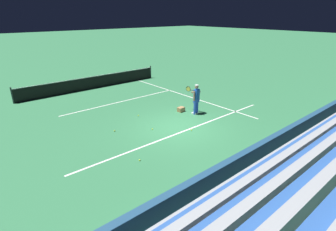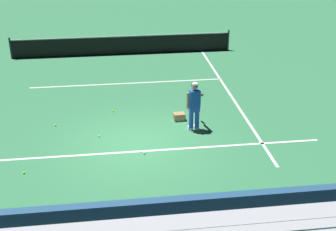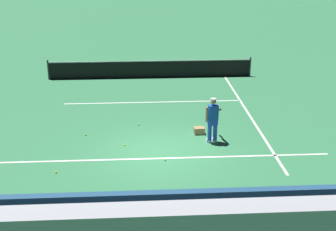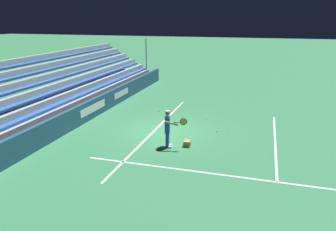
{
  "view_description": "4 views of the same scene",
  "coord_description": "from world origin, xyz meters",
  "px_view_note": "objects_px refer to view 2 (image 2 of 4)",
  "views": [
    {
      "loc": [
        -8.31,
        -8.9,
        5.44
      ],
      "look_at": [
        -0.35,
        0.42,
        0.62
      ],
      "focal_mm": 28.0,
      "sensor_mm": 36.0,
      "label": 1
    },
    {
      "loc": [
        -0.7,
        -13.42,
        7.33
      ],
      "look_at": [
        1.08,
        0.16,
        0.89
      ],
      "focal_mm": 50.0,
      "sensor_mm": 36.0,
      "label": 2
    },
    {
      "loc": [
        -0.55,
        -15.1,
        7.08
      ],
      "look_at": [
        0.42,
        0.86,
        1.07
      ],
      "focal_mm": 50.0,
      "sensor_mm": 36.0,
      "label": 3
    },
    {
      "loc": [
        15.31,
        4.74,
        5.69
      ],
      "look_at": [
        0.9,
        0.47,
        1.13
      ],
      "focal_mm": 35.0,
      "sensor_mm": 36.0,
      "label": 4
    }
  ],
  "objects_px": {
    "tennis_ball_far_left": "(113,111)",
    "tennis_ball_stray_back": "(24,173)",
    "tennis_net": "(122,45)",
    "ball_box_cardboard": "(179,117)",
    "tennis_ball_on_baseline": "(99,136)",
    "tennis_ball_toward_net": "(55,125)",
    "tennis_ball_midcourt": "(144,153)",
    "tennis_player": "(194,106)"
  },
  "relations": [
    {
      "from": "ball_box_cardboard",
      "to": "tennis_ball_stray_back",
      "type": "bearing_deg",
      "value": -149.29
    },
    {
      "from": "ball_box_cardboard",
      "to": "tennis_net",
      "type": "distance_m",
      "value": 8.22
    },
    {
      "from": "tennis_ball_far_left",
      "to": "tennis_ball_on_baseline",
      "type": "distance_m",
      "value": 2.06
    },
    {
      "from": "tennis_ball_far_left",
      "to": "tennis_ball_midcourt",
      "type": "height_order",
      "value": "same"
    },
    {
      "from": "tennis_net",
      "to": "tennis_ball_stray_back",
      "type": "bearing_deg",
      "value": -106.92
    },
    {
      "from": "tennis_ball_toward_net",
      "to": "tennis_ball_stray_back",
      "type": "height_order",
      "value": "same"
    },
    {
      "from": "tennis_player",
      "to": "tennis_ball_far_left",
      "type": "relative_size",
      "value": 25.98
    },
    {
      "from": "tennis_ball_midcourt",
      "to": "tennis_net",
      "type": "bearing_deg",
      "value": 91.25
    },
    {
      "from": "tennis_ball_toward_net",
      "to": "tennis_ball_on_baseline",
      "type": "distance_m",
      "value": 1.85
    },
    {
      "from": "tennis_ball_far_left",
      "to": "tennis_ball_stray_back",
      "type": "xyz_separation_m",
      "value": [
        -2.69,
        -4.02,
        0.0
      ]
    },
    {
      "from": "tennis_ball_toward_net",
      "to": "tennis_ball_stray_back",
      "type": "relative_size",
      "value": 1.0
    },
    {
      "from": "ball_box_cardboard",
      "to": "tennis_net",
      "type": "bearing_deg",
      "value": 101.84
    },
    {
      "from": "tennis_ball_far_left",
      "to": "tennis_ball_stray_back",
      "type": "distance_m",
      "value": 4.84
    },
    {
      "from": "tennis_player",
      "to": "ball_box_cardboard",
      "type": "bearing_deg",
      "value": 115.64
    },
    {
      "from": "tennis_ball_on_baseline",
      "to": "tennis_ball_toward_net",
      "type": "bearing_deg",
      "value": 145.93
    },
    {
      "from": "tennis_ball_on_baseline",
      "to": "tennis_ball_stray_back",
      "type": "xyz_separation_m",
      "value": [
        -2.17,
        -2.03,
        0.0
      ]
    },
    {
      "from": "tennis_ball_stray_back",
      "to": "tennis_net",
      "type": "relative_size",
      "value": 0.01
    },
    {
      "from": "ball_box_cardboard",
      "to": "tennis_ball_on_baseline",
      "type": "bearing_deg",
      "value": -161.4
    },
    {
      "from": "tennis_ball_far_left",
      "to": "tennis_ball_midcourt",
      "type": "distance_m",
      "value": 3.45
    },
    {
      "from": "tennis_ball_toward_net",
      "to": "tennis_net",
      "type": "bearing_deg",
      "value": 71.17
    },
    {
      "from": "ball_box_cardboard",
      "to": "tennis_ball_toward_net",
      "type": "distance_m",
      "value": 4.4
    },
    {
      "from": "tennis_player",
      "to": "tennis_net",
      "type": "xyz_separation_m",
      "value": [
        -2.07,
        8.84,
        -0.4
      ]
    },
    {
      "from": "ball_box_cardboard",
      "to": "tennis_ball_stray_back",
      "type": "distance_m",
      "value": 5.86
    },
    {
      "from": "tennis_player",
      "to": "ball_box_cardboard",
      "type": "relative_size",
      "value": 4.29
    },
    {
      "from": "tennis_ball_far_left",
      "to": "tennis_net",
      "type": "bearing_deg",
      "value": 84.62
    },
    {
      "from": "tennis_player",
      "to": "ball_box_cardboard",
      "type": "xyz_separation_m",
      "value": [
        -0.39,
        0.8,
        -0.76
      ]
    },
    {
      "from": "tennis_ball_on_baseline",
      "to": "tennis_player",
      "type": "bearing_deg",
      "value": 2.81
    },
    {
      "from": "tennis_ball_toward_net",
      "to": "tennis_ball_stray_back",
      "type": "xyz_separation_m",
      "value": [
        -0.64,
        -3.07,
        0.0
      ]
    },
    {
      "from": "tennis_ball_on_baseline",
      "to": "tennis_ball_far_left",
      "type": "bearing_deg",
      "value": 75.39
    },
    {
      "from": "tennis_ball_on_baseline",
      "to": "tennis_ball_midcourt",
      "type": "distance_m",
      "value": 1.95
    },
    {
      "from": "ball_box_cardboard",
      "to": "tennis_ball_on_baseline",
      "type": "xyz_separation_m",
      "value": [
        -2.86,
        -0.96,
        -0.1
      ]
    },
    {
      "from": "tennis_player",
      "to": "tennis_ball_stray_back",
      "type": "height_order",
      "value": "tennis_player"
    },
    {
      "from": "tennis_player",
      "to": "tennis_ball_on_baseline",
      "type": "xyz_separation_m",
      "value": [
        -3.25,
        -0.16,
        -0.86
      ]
    },
    {
      "from": "tennis_ball_far_left",
      "to": "tennis_net",
      "type": "xyz_separation_m",
      "value": [
        0.66,
        7.01,
        0.46
      ]
    },
    {
      "from": "tennis_ball_far_left",
      "to": "tennis_net",
      "type": "relative_size",
      "value": 0.01
    },
    {
      "from": "tennis_ball_toward_net",
      "to": "tennis_ball_midcourt",
      "type": "height_order",
      "value": "same"
    },
    {
      "from": "ball_box_cardboard",
      "to": "tennis_net",
      "type": "relative_size",
      "value": 0.04
    },
    {
      "from": "tennis_net",
      "to": "ball_box_cardboard",
      "type": "bearing_deg",
      "value": -78.16
    },
    {
      "from": "tennis_ball_toward_net",
      "to": "ball_box_cardboard",
      "type": "bearing_deg",
      "value": -0.98
    },
    {
      "from": "tennis_player",
      "to": "ball_box_cardboard",
      "type": "height_order",
      "value": "tennis_player"
    },
    {
      "from": "tennis_ball_far_left",
      "to": "tennis_ball_on_baseline",
      "type": "relative_size",
      "value": 1.0
    },
    {
      "from": "tennis_ball_toward_net",
      "to": "tennis_ball_on_baseline",
      "type": "bearing_deg",
      "value": -34.07
    }
  ]
}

